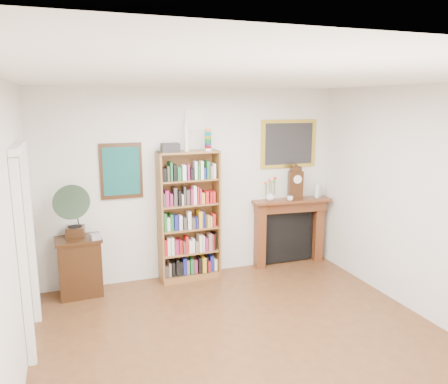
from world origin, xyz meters
The scene contains 15 objects.
room centered at (0.00, 0.00, 1.40)m, with size 4.51×5.01×2.81m.
door_casing centered at (-2.21, 1.20, 1.26)m, with size 0.08×1.02×2.17m.
teal_poster centered at (-1.05, 2.48, 1.65)m, with size 0.58×0.04×0.78m.
small_picture centered at (0.00, 2.48, 2.35)m, with size 0.26×0.04×0.30m.
gilt_painting centered at (1.55, 2.48, 1.95)m, with size 0.95×0.04×0.75m.
bookshelf centered at (-0.13, 2.32, 1.07)m, with size 0.89×0.34×2.20m.
side_cabinet centered at (-1.68, 2.26, 0.40)m, with size 0.59×0.43×0.81m, color black.
fireplace centered at (1.56, 2.40, 0.63)m, with size 1.30×0.41×1.08m.
gramophone centered at (-1.71, 2.20, 1.23)m, with size 0.53×0.63×0.75m.
cd_stack centered at (-1.47, 2.12, 0.85)m, with size 0.12×0.12×0.08m, color #A8A9B4.
mantel_clock centered at (1.63, 2.36, 1.33)m, with size 0.24×0.17×0.52m.
flower_vase centered at (1.20, 2.38, 1.15)m, with size 0.13×0.13×0.14m, color silver.
teacup centered at (1.49, 2.26, 1.12)m, with size 0.09×0.09×0.07m, color silver.
bottle_left centered at (2.01, 2.33, 1.20)m, with size 0.07×0.07×0.24m, color silver.
bottle_right centered at (2.09, 2.39, 1.18)m, with size 0.06×0.06×0.20m, color silver.
Camera 1 is at (-1.72, -3.66, 2.58)m, focal length 35.00 mm.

